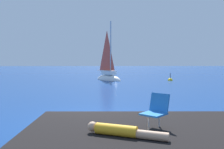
{
  "coord_description": "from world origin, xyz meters",
  "views": [
    {
      "loc": [
        0.43,
        -9.58,
        2.38
      ],
      "look_at": [
        0.93,
        14.63,
        0.91
      ],
      "focal_mm": 40.01,
      "sensor_mm": 36.0,
      "label": 1
    }
  ],
  "objects_px": {
    "sailboat_near": "(109,77)",
    "marker_buoy": "(170,80)",
    "beach_chair": "(156,109)",
    "person_sunbather": "(122,131)"
  },
  "relations": [
    {
      "from": "sailboat_near",
      "to": "marker_buoy",
      "type": "relative_size",
      "value": 6.47
    },
    {
      "from": "beach_chair",
      "to": "sailboat_near",
      "type": "bearing_deg",
      "value": -135.5
    },
    {
      "from": "person_sunbather",
      "to": "marker_buoy",
      "type": "relative_size",
      "value": 1.48
    },
    {
      "from": "person_sunbather",
      "to": "beach_chair",
      "type": "bearing_deg",
      "value": 59.59
    },
    {
      "from": "sailboat_near",
      "to": "marker_buoy",
      "type": "bearing_deg",
      "value": 46.57
    },
    {
      "from": "sailboat_near",
      "to": "person_sunbather",
      "type": "height_order",
      "value": "sailboat_near"
    },
    {
      "from": "sailboat_near",
      "to": "person_sunbather",
      "type": "bearing_deg",
      "value": -39.03
    },
    {
      "from": "marker_buoy",
      "to": "sailboat_near",
      "type": "bearing_deg",
      "value": 175.9
    },
    {
      "from": "person_sunbather",
      "to": "marker_buoy",
      "type": "xyz_separation_m",
      "value": [
        6.83,
        22.77,
        -0.89
      ]
    },
    {
      "from": "sailboat_near",
      "to": "person_sunbather",
      "type": "xyz_separation_m",
      "value": [
        0.12,
        -23.26,
        0.5
      ]
    }
  ]
}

